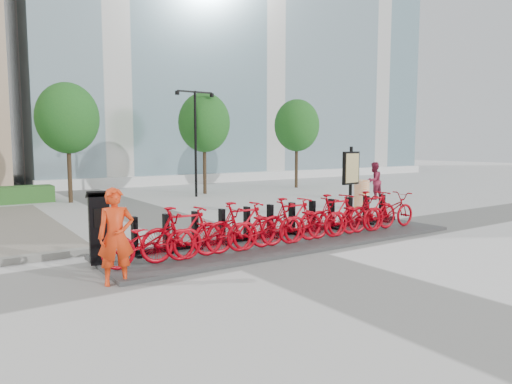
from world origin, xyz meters
TOP-DOWN VIEW (x-y plane):
  - ground at (0.00, 0.00)m, footprint 120.00×120.00m
  - glass_building at (14.00, 26.00)m, footprint 32.00×16.00m
  - tree_1 at (-1.50, 12.00)m, footprint 2.60×2.60m
  - tree_2 at (5.00, 12.00)m, footprint 2.60×2.60m
  - tree_3 at (11.00, 12.00)m, footprint 2.60×2.60m
  - streetlamp at (4.00, 11.00)m, footprint 2.00×0.20m
  - dock_pad at (1.30, 0.30)m, footprint 9.60×2.40m
  - dock_rail_posts at (1.36, 0.77)m, footprint 8.02×0.50m
  - bike_0 at (-2.60, -0.05)m, footprint 1.94×0.68m
  - bike_1 at (-1.88, -0.05)m, footprint 1.88×0.53m
  - bike_2 at (-1.16, -0.05)m, footprint 1.94×0.68m
  - bike_3 at (-0.44, -0.05)m, footprint 1.88×0.53m
  - bike_4 at (0.28, -0.05)m, footprint 1.94×0.68m
  - bike_5 at (1.00, -0.05)m, footprint 1.88×0.53m
  - bike_6 at (1.72, -0.05)m, footprint 1.94×0.68m
  - bike_7 at (2.44, -0.05)m, footprint 1.88×0.53m
  - bike_8 at (3.16, -0.05)m, footprint 1.94×0.68m
  - bike_9 at (3.88, -0.05)m, footprint 1.88×0.53m
  - bike_10 at (4.60, -0.05)m, footprint 1.94×0.68m
  - kiosk at (-3.40, 0.63)m, footprint 0.52×0.45m
  - worker_red at (-3.47, -0.70)m, footprint 0.69×0.52m
  - pedestrian at (10.19, 5.46)m, footprint 0.89×0.72m
  - construction_barrel at (7.35, 3.57)m, footprint 0.77×0.77m
  - map_sign at (5.28, 2.16)m, footprint 0.80×0.23m

SIDE VIEW (x-z plane):
  - ground at x=0.00m, z-range 0.00..0.00m
  - dock_pad at x=1.30m, z-range 0.00..0.08m
  - dock_rail_posts at x=1.36m, z-range 0.08..0.93m
  - construction_barrel at x=7.35m, z-range 0.00..1.12m
  - bike_0 at x=-2.60m, z-range 0.08..1.10m
  - bike_2 at x=-1.16m, z-range 0.08..1.10m
  - bike_4 at x=0.28m, z-range 0.08..1.10m
  - bike_6 at x=1.72m, z-range 0.08..1.10m
  - bike_8 at x=3.16m, z-range 0.08..1.10m
  - bike_10 at x=4.60m, z-range 0.08..1.10m
  - bike_1 at x=-1.88m, z-range 0.08..1.21m
  - bike_3 at x=-0.44m, z-range 0.08..1.21m
  - bike_5 at x=1.00m, z-range 0.08..1.21m
  - bike_7 at x=2.44m, z-range 0.08..1.21m
  - bike_9 at x=3.88m, z-range 0.08..1.21m
  - kiosk at x=-3.40m, z-range 0.05..1.54m
  - pedestrian at x=10.19m, z-range 0.00..1.70m
  - worker_red at x=-3.47m, z-range 0.00..1.72m
  - map_sign at x=5.28m, z-range 0.39..2.80m
  - streetlamp at x=4.00m, z-range 0.63..5.63m
  - tree_1 at x=-1.50m, z-range 1.04..6.14m
  - tree_2 at x=5.00m, z-range 1.04..6.14m
  - tree_3 at x=11.00m, z-range 1.04..6.14m
  - glass_building at x=14.00m, z-range 0.00..24.00m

